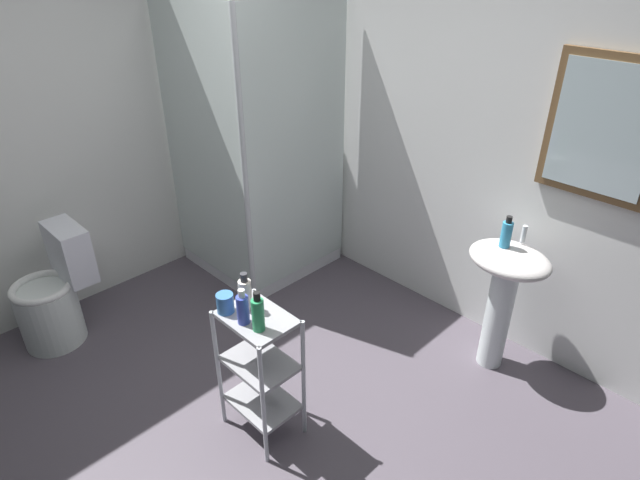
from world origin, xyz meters
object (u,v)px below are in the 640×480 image
shower_stall (258,215)px  toilet (54,297)px  hand_soap_bottle (506,234)px  rinse_cup (225,303)px  shampoo_bottle_blue (243,309)px  body_wash_bottle_green (258,314)px  pedestal_sink (504,284)px  storage_cart (260,365)px  lotion_bottle_white (245,294)px

shower_stall → toilet: bearing=-99.8°
hand_soap_bottle → rinse_cup: 1.55m
shampoo_bottle_blue → rinse_cup: 0.13m
hand_soap_bottle → body_wash_bottle_green: hand_soap_bottle is taller
shower_stall → pedestal_sink: size_ratio=2.47×
storage_cart → hand_soap_bottle: hand_soap_bottle is taller
shower_stall → toilet: 1.49m
pedestal_sink → storage_cart: pedestal_sink is taller
shower_stall → lotion_bottle_white: bearing=-40.5°
pedestal_sink → shower_stall: bearing=-170.5°
body_wash_bottle_green → rinse_cup: body_wash_bottle_green is taller
shower_stall → storage_cart: bearing=-38.8°
toilet → storage_cart: (1.50, 0.45, 0.12)m
body_wash_bottle_green → shower_stall: bearing=141.6°
toilet → storage_cart: 1.57m
shower_stall → body_wash_bottle_green: shower_stall is taller
shower_stall → storage_cart: (1.25, -1.00, -0.03)m
toilet → pedestal_sink: bearing=40.1°
shower_stall → pedestal_sink: (1.85, 0.31, 0.12)m
shower_stall → hand_soap_bottle: size_ratio=10.77×
pedestal_sink → lotion_bottle_white: 1.49m
pedestal_sink → storage_cart: (-0.60, -1.31, -0.14)m
toilet → lotion_bottle_white: (1.42, 0.46, 0.51)m
body_wash_bottle_green → shampoo_bottle_blue: (-0.09, -0.02, -0.01)m
pedestal_sink → lotion_bottle_white: (-0.68, -1.30, 0.25)m
shower_stall → toilet: (-0.25, -1.46, -0.15)m
hand_soap_bottle → rinse_cup: hand_soap_bottle is taller
body_wash_bottle_green → rinse_cup: bearing=-172.7°
toilet → rinse_cup: size_ratio=7.79×
shower_stall → storage_cart: 1.60m
shower_stall → body_wash_bottle_green: size_ratio=9.76×
shampoo_bottle_blue → pedestal_sink: bearing=66.4°
pedestal_sink → body_wash_bottle_green: size_ratio=3.95×
hand_soap_bottle → pedestal_sink: bearing=1.2°
pedestal_sink → hand_soap_bottle: hand_soap_bottle is taller
toilet → shampoo_bottle_blue: bearing=14.5°
shower_stall → shampoo_bottle_blue: (1.24, -1.07, 0.36)m
toilet → body_wash_bottle_green: (1.58, 0.41, 0.51)m
storage_cart → lotion_bottle_white: (-0.09, 0.01, 0.39)m
body_wash_bottle_green → hand_soap_bottle: bearing=71.0°
pedestal_sink → storage_cart: bearing=-114.4°
toilet → shampoo_bottle_blue: shampoo_bottle_blue is taller
shampoo_bottle_blue → lotion_bottle_white: bearing=136.1°
shower_stall → shampoo_bottle_blue: shower_stall is taller
storage_cart → pedestal_sink: bearing=65.6°
shower_stall → rinse_cup: (1.12, -1.08, 0.33)m
shampoo_bottle_blue → hand_soap_bottle: bearing=68.0°
lotion_bottle_white → rinse_cup: size_ratio=2.05×
hand_soap_bottle → shampoo_bottle_blue: (-0.56, -1.38, -0.07)m
toilet → storage_cart: toilet is taller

